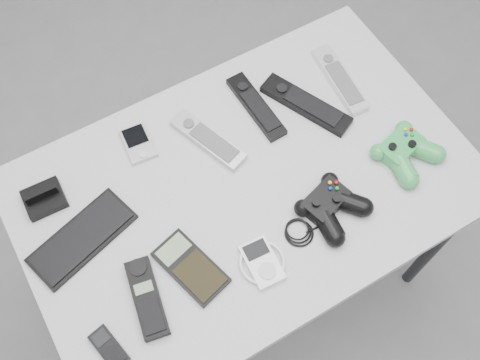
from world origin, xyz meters
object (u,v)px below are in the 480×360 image
mobile_phone (109,348)px  controller_green (405,150)px  cordless_handset (147,298)px  remote_black_b (306,104)px  controller_black (331,205)px  calculator (191,267)px  mp3_player (262,262)px  remote_black_a (256,106)px  remote_silver_b (340,79)px  desk (247,196)px  pda (138,143)px  remote_silver_a (208,139)px  pda_keyboard (82,238)px

mobile_phone → controller_green: 0.82m
cordless_handset → controller_green: size_ratio=1.13×
remote_black_b → controller_black: 0.29m
calculator → mp3_player: mp3_player is taller
remote_black_a → mp3_player: bearing=-120.6°
mobile_phone → remote_silver_b: bearing=10.1°
remote_silver_b → controller_green: bearing=-82.5°
desk → mp3_player: mp3_player is taller
pda → mp3_player: 0.43m
remote_silver_a → remote_silver_b: same height
remote_silver_b → pda_keyboard: bearing=-168.7°
remote_silver_a → calculator: bearing=-145.2°
controller_black → calculator: bearing=158.1°
pda → controller_green: size_ratio=0.65×
desk → controller_black: size_ratio=4.26×
cordless_handset → mobile_phone: bearing=-144.2°
cordless_handset → mp3_player: cordless_handset is taller
desk → pda_keyboard: bearing=170.1°
desk → remote_silver_b: bearing=20.8°
remote_black_b → calculator: bearing=-177.3°
mobile_phone → remote_black_b: bearing=12.0°
remote_black_a → controller_green: controller_green is taller
remote_black_b → cordless_handset: cordless_handset is taller
pda → remote_silver_b: (0.54, -0.09, 0.00)m
remote_black_b → remote_silver_b: remote_black_b is taller
calculator → mp3_player: size_ratio=1.56×
remote_black_a → remote_black_b: 0.13m
remote_silver_a → mobile_phone: 0.54m
desk → remote_black_b: remote_black_b is taller
desk → pda: (-0.18, 0.23, 0.07)m
pda_keyboard → pda: size_ratio=2.42×
controller_green → remote_silver_b: bearing=78.6°
desk → pda: pda is taller
remote_silver_a → remote_black_b: size_ratio=0.85×
desk → calculator: 0.25m
controller_black → mp3_player: bearing=173.7°
mp3_player → controller_black: bearing=13.7°
remote_black_b → remote_black_a: bearing=127.7°
remote_silver_a → remote_black_a: bearing=-10.3°
calculator → controller_black: 0.35m
remote_silver_a → mp3_player: size_ratio=1.92×
remote_silver_a → remote_black_a: size_ratio=0.98×
desk → calculator: (-0.21, -0.12, 0.07)m
pda → mp3_player: (0.10, -0.42, 0.00)m
desk → remote_black_a: bearing=53.5°
remote_black_a → controller_black: controller_black is taller
cordless_handset → mp3_player: (0.26, -0.06, -0.00)m
mobile_phone → cordless_handset: size_ratio=0.53×
remote_black_a → controller_black: size_ratio=0.85×
mp3_player → controller_black: size_ratio=0.43×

